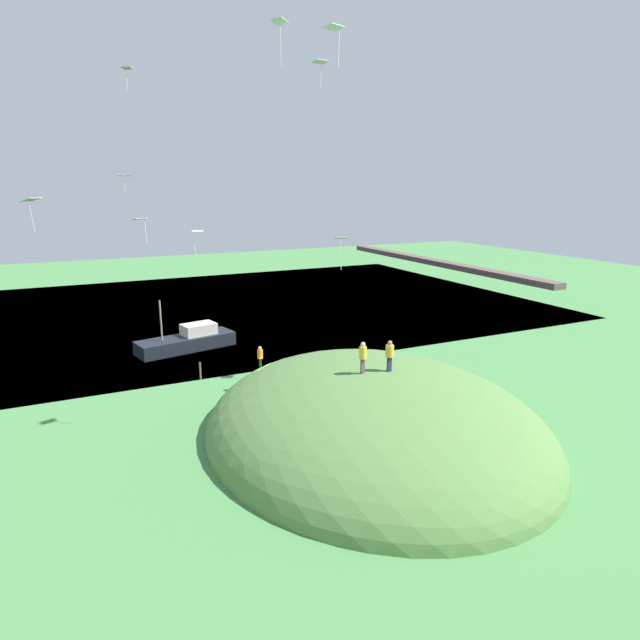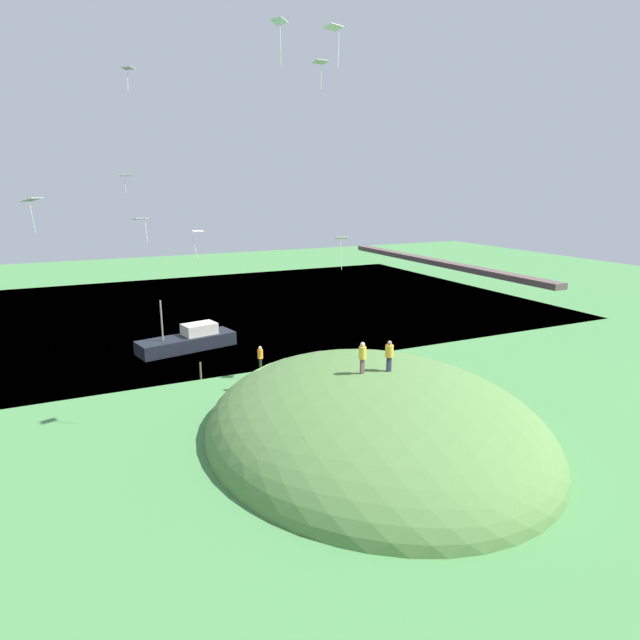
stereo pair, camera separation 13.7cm
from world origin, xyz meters
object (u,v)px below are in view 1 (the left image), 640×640
at_px(kite_0, 334,30).
at_px(boat_on_lake, 188,341).
at_px(kite_4, 341,240).
at_px(kite_6, 141,220).
at_px(mooring_post, 200,371).
at_px(kite_8, 197,232).
at_px(kite_7, 320,63).
at_px(person_with_child, 390,352).
at_px(kite_1, 31,201).
at_px(person_on_hilltop, 260,355).
at_px(kite_5, 124,176).
at_px(kite_3, 279,25).
at_px(kite_2, 127,69).
at_px(person_walking_path, 363,354).

bearing_deg(kite_0, boat_on_lake, -170.10).
xyz_separation_m(kite_4, kite_6, (-6.85, -11.88, 1.29)).
relative_size(boat_on_lake, mooring_post, 6.66).
height_order(kite_4, kite_6, kite_6).
bearing_deg(kite_8, kite_7, 46.19).
relative_size(kite_4, kite_8, 1.18).
distance_m(person_with_child, kite_1, 22.93).
relative_size(kite_4, kite_7, 1.36).
bearing_deg(person_on_hilltop, kite_0, -126.85).
distance_m(boat_on_lake, kite_0, 28.57).
height_order(kite_5, mooring_post, kite_5).
distance_m(person_with_child, kite_7, 17.86).
xyz_separation_m(kite_1, mooring_post, (0.16, 9.45, -12.05)).
height_order(boat_on_lake, kite_7, kite_7).
bearing_deg(kite_7, mooring_post, -126.64).
height_order(kite_3, kite_6, kite_3).
bearing_deg(kite_4, mooring_post, -118.19).
relative_size(kite_3, kite_5, 1.65).
height_order(kite_0, kite_1, kite_0).
relative_size(person_with_child, kite_1, 0.83).
relative_size(kite_0, kite_2, 1.14).
height_order(person_on_hilltop, kite_3, kite_3).
distance_m(person_walking_path, kite_6, 18.78).
relative_size(kite_1, kite_5, 1.61).
xyz_separation_m(kite_3, kite_5, (-15.31, -6.37, -7.19)).
bearing_deg(boat_on_lake, kite_8, -104.86).
bearing_deg(kite_8, kite_6, -107.28).
bearing_deg(person_on_hilltop, person_with_child, -112.60).
height_order(kite_5, kite_8, kite_5).
height_order(kite_5, kite_7, kite_7).
height_order(person_with_child, person_on_hilltop, person_with_child).
relative_size(boat_on_lake, person_on_hilltop, 5.46).
relative_size(kite_2, mooring_post, 1.25).
distance_m(person_walking_path, kite_8, 16.12).
distance_m(person_walking_path, person_on_hilltop, 9.72).
relative_size(kite_1, kite_2, 1.28).
bearing_deg(kite_5, mooring_post, 27.71).
bearing_deg(person_walking_path, kite_7, -105.23).
xyz_separation_m(kite_5, kite_7, (11.66, 10.42, 6.43)).
distance_m(kite_6, mooring_post, 11.28).
relative_size(person_walking_path, kite_5, 1.35).
distance_m(person_on_hilltop, kite_2, 23.38).
relative_size(boat_on_lake, kite_5, 6.71).
distance_m(person_with_child, kite_0, 15.99).
bearing_deg(person_on_hilltop, kite_1, 115.26).
xyz_separation_m(kite_0, kite_7, (-7.03, 2.66, 0.10)).
xyz_separation_m(person_with_child, kite_0, (-1.32, -2.76, 15.69)).
height_order(person_on_hilltop, mooring_post, person_on_hilltop).
xyz_separation_m(boat_on_lake, kite_3, (16.86, 2.14, 20.72)).
bearing_deg(person_with_child, kite_3, 130.92).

